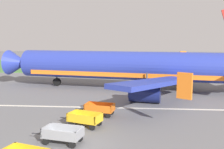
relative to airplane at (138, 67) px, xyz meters
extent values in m
plane|color=slate|center=(-4.70, -18.59, -3.05)|extent=(220.00, 220.00, 0.00)
cube|color=#477A38|center=(-4.70, 28.99, -3.02)|extent=(220.00, 28.00, 0.06)
cube|color=silver|center=(-4.70, -9.27, -3.05)|extent=(120.00, 0.36, 0.01)
cylinder|color=#28389E|center=(-1.02, 0.18, 0.10)|extent=(30.19, 8.84, 3.70)
cube|color=orange|center=(-1.02, 0.18, -0.92)|extent=(27.20, 8.14, 0.56)
cone|color=#28389E|center=(-17.27, 3.03, 0.10)|extent=(3.78, 4.13, 3.63)
cube|color=#28389E|center=(1.60, -8.76, -0.57)|extent=(9.09, 12.40, 1.35)
cube|color=orange|center=(3.06, -15.62, 0.38)|extent=(1.04, 0.75, 1.90)
cylinder|color=navy|center=(0.66, -7.01, -1.92)|extent=(3.52, 2.62, 2.10)
cube|color=#28389E|center=(4.49, 7.69, -0.57)|extent=(5.25, 13.26, 1.35)
cube|color=orange|center=(8.21, 13.64, 0.38)|extent=(1.12, 0.42, 1.90)
cylinder|color=navy|center=(3.01, 6.36, -1.92)|extent=(3.52, 2.62, 2.10)
cylinder|color=#4C4C51|center=(-11.36, 2.00, -1.48)|extent=(0.20, 0.20, 2.04)
cylinder|color=black|center=(-11.36, 2.00, -2.50)|extent=(1.16, 0.63, 1.10)
cylinder|color=#4C4C51|center=(1.07, -2.42, -1.48)|extent=(0.20, 0.20, 2.04)
cylinder|color=black|center=(1.07, -2.42, -2.50)|extent=(1.16, 0.63, 1.10)
cylinder|color=#4C4C51|center=(1.83, 1.91, -1.48)|extent=(0.20, 0.20, 2.04)
cylinder|color=black|center=(1.83, 1.91, -2.50)|extent=(1.16, 0.63, 1.10)
cube|color=gray|center=(-5.14, -18.34, -2.57)|extent=(2.74, 1.89, 0.08)
cube|color=gray|center=(-5.28, -18.98, -2.26)|extent=(2.47, 0.62, 0.55)
cube|color=gray|center=(-5.00, -17.70, -2.26)|extent=(2.47, 0.62, 0.55)
cube|color=gray|center=(-6.31, -18.09, -2.26)|extent=(0.39, 1.39, 0.55)
cube|color=gray|center=(-3.97, -18.59, -2.26)|extent=(0.39, 1.39, 0.55)
cylinder|color=#2D2D33|center=(-6.90, -17.96, -2.61)|extent=(0.99, 0.29, 0.08)
cylinder|color=black|center=(-6.18, -18.69, -2.83)|extent=(0.46, 0.25, 0.44)
cylinder|color=black|center=(-5.94, -17.60, -2.83)|extent=(0.46, 0.25, 0.44)
cylinder|color=black|center=(-4.34, -19.08, -2.83)|extent=(0.46, 0.25, 0.44)
cylinder|color=black|center=(-4.11, -17.99, -2.83)|extent=(0.46, 0.25, 0.44)
cube|color=gold|center=(-4.29, -14.94, -2.57)|extent=(2.82, 2.15, 0.08)
cube|color=gold|center=(-4.50, -15.55, -2.26)|extent=(2.39, 0.92, 0.55)
cube|color=gold|center=(-4.07, -14.32, -2.26)|extent=(2.39, 0.92, 0.55)
cube|color=gold|center=(-5.42, -14.54, -2.26)|extent=(0.56, 1.35, 0.55)
cube|color=gold|center=(-3.16, -15.34, -2.26)|extent=(0.56, 1.35, 0.55)
cylinder|color=#2D2D33|center=(-5.99, -14.34, -2.61)|extent=(0.97, 0.41, 0.08)
cylinder|color=black|center=(-5.36, -15.16, -2.83)|extent=(0.47, 0.30, 0.44)
cylinder|color=black|center=(-4.99, -14.10, -2.83)|extent=(0.47, 0.30, 0.44)
cylinder|color=black|center=(-3.59, -15.78, -2.83)|extent=(0.47, 0.30, 0.44)
cylinder|color=black|center=(-3.22, -14.72, -2.83)|extent=(0.47, 0.30, 0.44)
cube|color=orange|center=(-3.52, -11.96, -2.57)|extent=(2.72, 1.85, 0.08)
cube|color=orange|center=(-3.64, -12.60, -2.26)|extent=(2.47, 0.57, 0.55)
cube|color=orange|center=(-3.39, -11.32, -2.26)|extent=(2.47, 0.57, 0.55)
cube|color=orange|center=(-4.69, -11.73, -2.26)|extent=(0.36, 1.39, 0.55)
cube|color=orange|center=(-2.34, -12.19, -2.26)|extent=(0.36, 1.39, 0.55)
cylinder|color=#2D2D33|center=(-5.28, -11.62, -2.61)|extent=(1.00, 0.27, 0.08)
cylinder|color=black|center=(-4.54, -12.33, -2.83)|extent=(0.46, 0.24, 0.44)
cylinder|color=black|center=(-4.33, -11.23, -2.83)|extent=(0.46, 0.24, 0.44)
cylinder|color=black|center=(-2.70, -12.69, -2.83)|extent=(0.46, 0.24, 0.44)
cylinder|color=black|center=(-2.49, -11.59, -2.83)|extent=(0.46, 0.24, 0.44)
camera|label=1|loc=(-0.63, -34.81, 3.85)|focal=43.13mm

